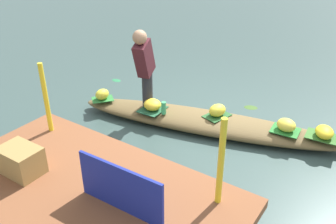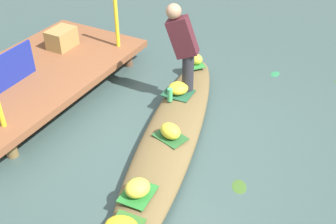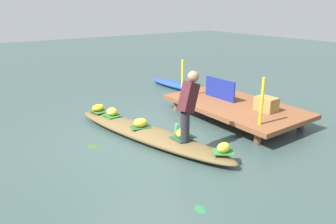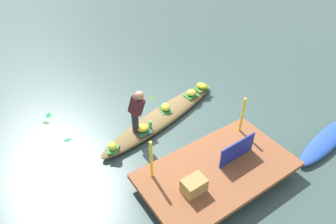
{
  "view_description": "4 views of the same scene",
  "coord_description": "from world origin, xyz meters",
  "px_view_note": "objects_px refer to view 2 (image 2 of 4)",
  "views": [
    {
      "loc": [
        -2.14,
        4.2,
        2.77
      ],
      "look_at": [
        0.34,
        0.52,
        0.41
      ],
      "focal_mm": 38.83,
      "sensor_mm": 36.0,
      "label": 1
    },
    {
      "loc": [
        -3.49,
        -1.88,
        3.32
      ],
      "look_at": [
        0.19,
        0.14,
        0.33
      ],
      "focal_mm": 43.88,
      "sensor_mm": 36.0,
      "label": 2
    },
    {
      "loc": [
        4.89,
        -3.0,
        2.53
      ],
      "look_at": [
        0.04,
        0.48,
        0.48
      ],
      "focal_mm": 33.48,
      "sensor_mm": 36.0,
      "label": 3
    },
    {
      "loc": [
        3.34,
        5.18,
        5.1
      ],
      "look_at": [
        0.06,
        0.34,
        0.5
      ],
      "focal_mm": 32.67,
      "sensor_mm": 36.0,
      "label": 4
    }
  ],
  "objects_px": {
    "vendor_person": "(183,44)",
    "banana_bunch_2": "(195,59)",
    "banana_bunch_0": "(170,131)",
    "market_banner": "(8,70)",
    "banana_bunch_4": "(178,88)",
    "produce_crate": "(62,38)",
    "water_bottle": "(170,95)",
    "vendor_boat": "(171,137)",
    "banana_bunch_1": "(137,188)"
  },
  "relations": [
    {
      "from": "vendor_boat",
      "to": "banana_bunch_0",
      "type": "distance_m",
      "value": 0.25
    },
    {
      "from": "banana_bunch_0",
      "to": "banana_bunch_2",
      "type": "xyz_separation_m",
      "value": [
        1.77,
        0.52,
        -0.0
      ]
    },
    {
      "from": "banana_bunch_0",
      "to": "banana_bunch_4",
      "type": "bearing_deg",
      "value": 22.03
    },
    {
      "from": "banana_bunch_1",
      "to": "water_bottle",
      "type": "bearing_deg",
      "value": 17.65
    },
    {
      "from": "banana_bunch_2",
      "to": "banana_bunch_4",
      "type": "xyz_separation_m",
      "value": [
        -0.87,
        -0.16,
        -0.0
      ]
    },
    {
      "from": "banana_bunch_4",
      "to": "water_bottle",
      "type": "relative_size",
      "value": 1.48
    },
    {
      "from": "vendor_person",
      "to": "water_bottle",
      "type": "bearing_deg",
      "value": 178.93
    },
    {
      "from": "banana_bunch_0",
      "to": "produce_crate",
      "type": "xyz_separation_m",
      "value": [
        1.05,
        2.52,
        0.19
      ]
    },
    {
      "from": "market_banner",
      "to": "vendor_person",
      "type": "bearing_deg",
      "value": -59.96
    },
    {
      "from": "banana_bunch_0",
      "to": "banana_bunch_2",
      "type": "height_order",
      "value": "banana_bunch_0"
    },
    {
      "from": "banana_bunch_0",
      "to": "vendor_boat",
      "type": "bearing_deg",
      "value": 26.48
    },
    {
      "from": "water_bottle",
      "to": "produce_crate",
      "type": "distance_m",
      "value": 2.18
    },
    {
      "from": "banana_bunch_4",
      "to": "vendor_person",
      "type": "xyz_separation_m",
      "value": [
        0.12,
        0.01,
        0.61
      ]
    },
    {
      "from": "vendor_person",
      "to": "banana_bunch_2",
      "type": "bearing_deg",
      "value": 11.59
    },
    {
      "from": "banana_bunch_0",
      "to": "market_banner",
      "type": "distance_m",
      "value": 2.39
    },
    {
      "from": "water_bottle",
      "to": "banana_bunch_4",
      "type": "bearing_deg",
      "value": -3.36
    },
    {
      "from": "banana_bunch_1",
      "to": "vendor_person",
      "type": "bearing_deg",
      "value": 14.62
    },
    {
      "from": "banana_bunch_2",
      "to": "produce_crate",
      "type": "xyz_separation_m",
      "value": [
        -0.72,
        2.0,
        0.19
      ]
    },
    {
      "from": "banana_bunch_0",
      "to": "water_bottle",
      "type": "height_order",
      "value": "water_bottle"
    },
    {
      "from": "banana_bunch_2",
      "to": "water_bottle",
      "type": "xyz_separation_m",
      "value": [
        -1.09,
        -0.15,
        0.01
      ]
    },
    {
      "from": "banana_bunch_1",
      "to": "banana_bunch_2",
      "type": "distance_m",
      "value": 2.82
    },
    {
      "from": "vendor_boat",
      "to": "vendor_person",
      "type": "relative_size",
      "value": 3.25
    },
    {
      "from": "vendor_boat",
      "to": "produce_crate",
      "type": "relative_size",
      "value": 9.11
    },
    {
      "from": "water_bottle",
      "to": "banana_bunch_2",
      "type": "bearing_deg",
      "value": 7.72
    },
    {
      "from": "banana_bunch_2",
      "to": "vendor_boat",
      "type": "bearing_deg",
      "value": -164.36
    },
    {
      "from": "banana_bunch_1",
      "to": "market_banner",
      "type": "height_order",
      "value": "market_banner"
    },
    {
      "from": "vendor_boat",
      "to": "banana_bunch_2",
      "type": "bearing_deg",
      "value": 1.7
    },
    {
      "from": "vendor_boat",
      "to": "banana_bunch_0",
      "type": "bearing_deg",
      "value": -167.46
    },
    {
      "from": "banana_bunch_4",
      "to": "market_banner",
      "type": "relative_size",
      "value": 0.3
    },
    {
      "from": "banana_bunch_0",
      "to": "produce_crate",
      "type": "distance_m",
      "value": 2.73
    },
    {
      "from": "vendor_boat",
      "to": "water_bottle",
      "type": "height_order",
      "value": "water_bottle"
    },
    {
      "from": "vendor_person",
      "to": "water_bottle",
      "type": "height_order",
      "value": "vendor_person"
    },
    {
      "from": "vendor_boat",
      "to": "banana_bunch_1",
      "type": "height_order",
      "value": "banana_bunch_1"
    },
    {
      "from": "produce_crate",
      "to": "banana_bunch_2",
      "type": "bearing_deg",
      "value": -70.04
    },
    {
      "from": "vendor_boat",
      "to": "market_banner",
      "type": "bearing_deg",
      "value": 84.36
    },
    {
      "from": "banana_bunch_1",
      "to": "water_bottle",
      "type": "relative_size",
      "value": 1.39
    },
    {
      "from": "market_banner",
      "to": "produce_crate",
      "type": "xyz_separation_m",
      "value": [
        1.25,
        0.16,
        -0.09
      ]
    },
    {
      "from": "banana_bunch_4",
      "to": "water_bottle",
      "type": "bearing_deg",
      "value": 176.64
    },
    {
      "from": "banana_bunch_1",
      "to": "vendor_person",
      "type": "relative_size",
      "value": 0.21
    },
    {
      "from": "banana_bunch_2",
      "to": "vendor_person",
      "type": "relative_size",
      "value": 0.19
    },
    {
      "from": "market_banner",
      "to": "produce_crate",
      "type": "relative_size",
      "value": 2.12
    },
    {
      "from": "banana_bunch_4",
      "to": "banana_bunch_0",
      "type": "bearing_deg",
      "value": -157.97
    },
    {
      "from": "banana_bunch_0",
      "to": "banana_bunch_1",
      "type": "relative_size",
      "value": 1.03
    },
    {
      "from": "banana_bunch_1",
      "to": "water_bottle",
      "type": "distance_m",
      "value": 1.73
    },
    {
      "from": "banana_bunch_2",
      "to": "banana_bunch_4",
      "type": "height_order",
      "value": "banana_bunch_2"
    },
    {
      "from": "banana_bunch_0",
      "to": "vendor_person",
      "type": "xyz_separation_m",
      "value": [
        1.02,
        0.37,
        0.61
      ]
    },
    {
      "from": "water_bottle",
      "to": "produce_crate",
      "type": "bearing_deg",
      "value": 80.44
    },
    {
      "from": "vendor_person",
      "to": "market_banner",
      "type": "height_order",
      "value": "vendor_person"
    },
    {
      "from": "banana_bunch_1",
      "to": "produce_crate",
      "type": "distance_m",
      "value": 3.34
    },
    {
      "from": "banana_bunch_2",
      "to": "banana_bunch_0",
      "type": "bearing_deg",
      "value": -163.5
    }
  ]
}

